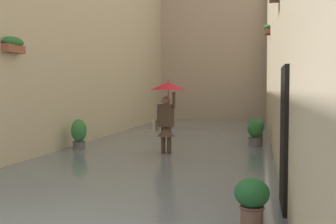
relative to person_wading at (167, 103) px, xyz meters
name	(u,v)px	position (x,y,z in m)	size (l,w,h in m)	color
ground_plane	(179,144)	(0.17, -2.65, -1.48)	(60.00, 60.00, 0.00)	slate
flood_water	(179,143)	(0.17, -2.65, -1.43)	(6.85, 26.52, 0.09)	slate
building_facade_far	(214,44)	(0.17, -13.81, 3.04)	(9.65, 1.80, 9.05)	tan
person_wading	(167,103)	(0.00, 0.00, 0.00)	(1.00, 1.00, 2.13)	#4C4233
potted_plant_far_right	(79,134)	(2.76, -0.34, -0.95)	(0.46, 0.46, 0.97)	#66605B
potted_plant_near_left	(255,133)	(-2.37, -2.02, -0.98)	(0.49, 0.49, 0.94)	#66605B
potted_plant_far_left	(258,130)	(-2.44, -3.47, -1.00)	(0.45, 0.45, 0.85)	brown
potted_plant_mid_left	(252,201)	(-2.39, 5.92, -1.04)	(0.45, 0.45, 0.74)	brown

